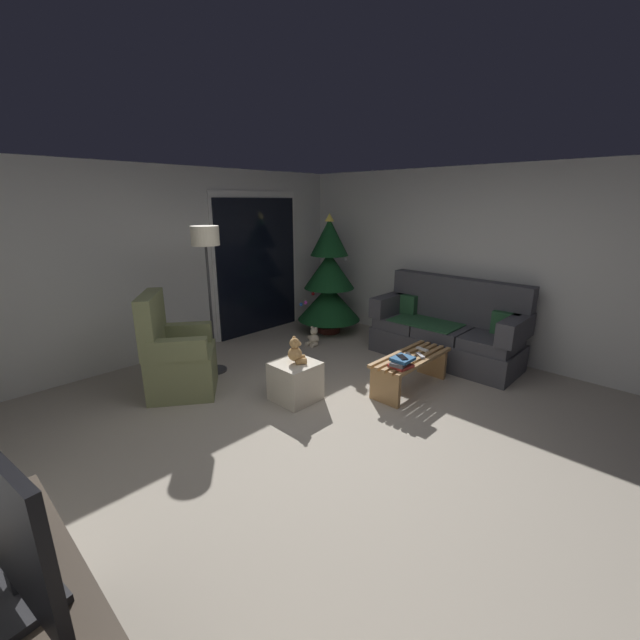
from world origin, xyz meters
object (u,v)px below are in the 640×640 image
(remote_silver, at_px, (420,355))
(ottoman, at_px, (295,381))
(armchair, at_px, (177,358))
(floor_lamp, at_px, (206,251))
(cell_phone, at_px, (402,357))
(couch, at_px, (447,330))
(teddy_bear_honey, at_px, (296,352))
(coffee_table, at_px, (411,367))
(book_stack, at_px, (401,362))
(remote_black, at_px, (409,356))
(teddy_bear_cream_by_tree, at_px, (314,337))
(remote_white, at_px, (422,349))
(christmas_tree, at_px, (329,281))

(remote_silver, xyz_separation_m, ottoman, (-1.13, 0.83, -0.20))
(armchair, height_order, floor_lamp, floor_lamp)
(cell_phone, relative_size, ottoman, 0.33)
(couch, bearing_deg, remote_silver, -167.94)
(teddy_bear_honey, bearing_deg, couch, -15.12)
(coffee_table, bearing_deg, cell_phone, -164.76)
(remote_silver, bearing_deg, floor_lamp, -21.90)
(book_stack, distance_m, cell_phone, 0.06)
(coffee_table, height_order, remote_black, remote_black)
(remote_black, height_order, remote_silver, same)
(remote_silver, xyz_separation_m, book_stack, (-0.40, -0.01, 0.04))
(coffee_table, relative_size, ottoman, 2.50)
(remote_black, bearing_deg, book_stack, -122.93)
(coffee_table, height_order, teddy_bear_cream_by_tree, coffee_table)
(couch, distance_m, coffee_table, 1.14)
(coffee_table, bearing_deg, book_stack, -165.54)
(remote_white, distance_m, floor_lamp, 2.75)
(coffee_table, relative_size, christmas_tree, 0.59)
(book_stack, bearing_deg, teddy_bear_honey, 131.41)
(remote_silver, distance_m, ottoman, 1.42)
(book_stack, height_order, cell_phone, cell_phone)
(book_stack, relative_size, cell_phone, 1.81)
(remote_black, height_order, teddy_bear_cream_by_tree, remote_black)
(coffee_table, xyz_separation_m, ottoman, (-1.08, 0.74, -0.05))
(coffee_table, bearing_deg, teddy_bear_honey, 145.49)
(christmas_tree, distance_m, armchair, 2.78)
(teddy_bear_honey, relative_size, teddy_bear_cream_by_tree, 1.00)
(remote_white, xyz_separation_m, christmas_tree, (0.63, 2.06, 0.43))
(christmas_tree, relative_size, ottoman, 4.27)
(coffee_table, relative_size, cell_phone, 7.64)
(ottoman, height_order, teddy_bear_cream_by_tree, ottoman)
(remote_black, relative_size, book_stack, 0.60)
(ottoman, xyz_separation_m, teddy_bear_honey, (0.01, -0.01, 0.33))
(cell_phone, height_order, teddy_bear_cream_by_tree, cell_phone)
(book_stack, distance_m, christmas_tree, 2.50)
(cell_phone, xyz_separation_m, teddy_bear_honey, (-0.73, 0.83, 0.04))
(cell_phone, xyz_separation_m, teddy_bear_cream_by_tree, (0.59, 1.89, -0.38))
(armchair, distance_m, teddy_bear_cream_by_tree, 2.14)
(remote_black, relative_size, cell_phone, 1.08)
(cell_phone, height_order, ottoman, cell_phone)
(cell_phone, bearing_deg, remote_silver, 33.39)
(teddy_bear_honey, bearing_deg, christmas_tree, 34.17)
(couch, relative_size, remote_white, 12.46)
(teddy_bear_honey, bearing_deg, remote_silver, -36.04)
(remote_silver, bearing_deg, book_stack, 36.99)
(armchair, relative_size, floor_lamp, 0.63)
(coffee_table, xyz_separation_m, cell_phone, (-0.34, -0.09, 0.24))
(book_stack, relative_size, floor_lamp, 0.15)
(remote_silver, height_order, armchair, armchair)
(remote_silver, relative_size, ottoman, 0.35)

